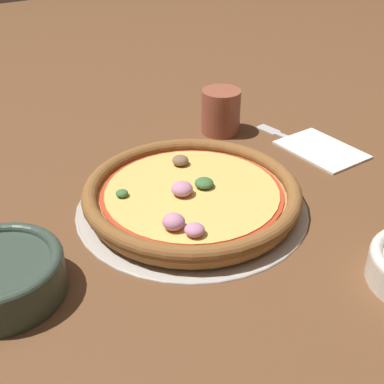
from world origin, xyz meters
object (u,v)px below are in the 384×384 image
at_px(drinking_cup, 221,111).
at_px(fork, 294,140).
at_px(pizza_tray, 192,206).
at_px(bowl_near, 0,274).
at_px(napkin, 322,149).
at_px(pizza, 192,194).

height_order(drinking_cup, fork, drinking_cup).
distance_m(pizza_tray, bowl_near, 0.29).
relative_size(bowl_near, napkin, 1.02).
distance_m(bowl_near, napkin, 0.58).
xyz_separation_m(pizza_tray, bowl_near, (0.03, -0.29, 0.02)).
xyz_separation_m(drinking_cup, fork, (0.11, 0.09, -0.04)).
distance_m(pizza, fork, 0.29).
bearing_deg(pizza, fork, 106.62).
bearing_deg(fork, pizza, 98.23).
relative_size(pizza_tray, bowl_near, 2.26).
bearing_deg(napkin, fork, -167.64).
distance_m(bowl_near, drinking_cup, 0.52).
bearing_deg(fork, drinking_cup, 31.85).
relative_size(pizza_tray, napkin, 2.31).
height_order(pizza_tray, pizza, pizza).
bearing_deg(fork, napkin, -176.03).
distance_m(pizza_tray, napkin, 0.29).
bearing_deg(bowl_near, pizza, 95.78).
xyz_separation_m(pizza_tray, fork, (-0.08, 0.28, -0.00)).
bearing_deg(pizza_tray, bowl_near, -84.16).
relative_size(bowl_near, fork, 0.78).
distance_m(drinking_cup, napkin, 0.20).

